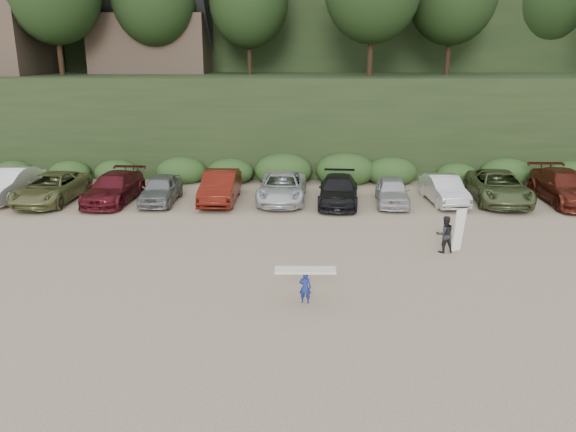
{
  "coord_description": "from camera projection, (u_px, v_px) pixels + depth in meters",
  "views": [
    {
      "loc": [
        -1.25,
        -18.26,
        7.62
      ],
      "look_at": [
        -1.78,
        3.0,
        1.3
      ],
      "focal_mm": 35.0,
      "sensor_mm": 36.0,
      "label": 1
    }
  ],
  "objects": [
    {
      "name": "ground",
      "position": [
        337.0,
        276.0,
        19.64
      ],
      "size": [
        120.0,
        120.0,
        0.0
      ],
      "primitive_type": "plane",
      "color": "tan",
      "rests_on": "ground"
    },
    {
      "name": "adult_surfer",
      "position": [
        446.0,
        234.0,
        21.78
      ],
      "size": [
        1.23,
        0.68,
        1.74
      ],
      "color": "black",
      "rests_on": "ground"
    },
    {
      "name": "child_surfer",
      "position": [
        305.0,
        280.0,
        17.38
      ],
      "size": [
        1.89,
        0.56,
        1.13
      ],
      "color": "navy",
      "rests_on": "ground"
    },
    {
      "name": "hillside_backdrop",
      "position": [
        314.0,
        8.0,
        50.88
      ],
      "size": [
        90.0,
        41.5,
        28.0
      ],
      "color": "black",
      "rests_on": "ground"
    },
    {
      "name": "parked_cars",
      "position": [
        305.0,
        188.0,
        29.05
      ],
      "size": [
        39.54,
        6.31,
        1.64
      ],
      "color": "#9E9EA2",
      "rests_on": "ground"
    }
  ]
}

